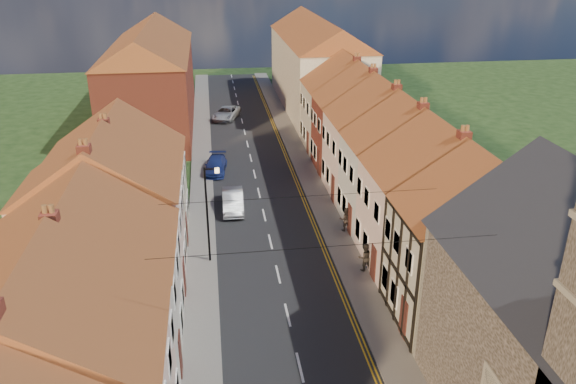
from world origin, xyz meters
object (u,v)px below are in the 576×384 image
at_px(pedestrian_right, 365,257).
at_px(car_distant, 226,113).
at_px(lamppost, 208,209).
at_px(pedestrian_right_b, 345,219).
at_px(car_far, 216,165).
at_px(car_mid, 233,201).

bearing_deg(pedestrian_right, car_distant, -89.43).
bearing_deg(car_distant, lamppost, -74.50).
bearing_deg(car_distant, pedestrian_right_b, -57.14).
height_order(car_far, car_distant, car_distant).
bearing_deg(car_far, car_mid, -75.19).
relative_size(car_distant, pedestrian_right, 2.88).
bearing_deg(car_mid, car_distant, 90.27).
bearing_deg(car_distant, car_mid, -71.67).
xyz_separation_m(car_far, car_distant, (1.55, 16.13, 0.06)).
xyz_separation_m(lamppost, pedestrian_right, (8.85, -2.38, -2.57)).
distance_m(lamppost, pedestrian_right_b, 9.67).
distance_m(car_mid, pedestrian_right_b, 8.54).
distance_m(car_far, pedestrian_right_b, 14.80).
bearing_deg(pedestrian_right_b, lamppost, 15.81).
distance_m(lamppost, pedestrian_right, 9.52).
bearing_deg(lamppost, car_mid, 76.96).
height_order(car_distant, pedestrian_right, pedestrian_right).
bearing_deg(lamppost, car_far, 87.66).
relative_size(car_far, pedestrian_right, 2.50).
distance_m(car_mid, pedestrian_right, 12.02).
xyz_separation_m(car_distant, pedestrian_right, (6.69, -33.47, 0.29)).
bearing_deg(lamppost, pedestrian_right, -15.07).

